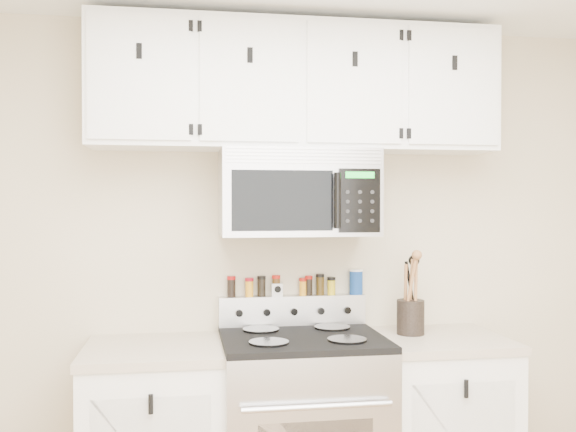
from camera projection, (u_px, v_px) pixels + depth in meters
The scene contains 16 objects.
back_wall at pixel (291, 266), 3.35m from camera, with size 3.50×0.01×2.50m, color #B9AB8B.
range at pixel (302, 432), 3.05m from camera, with size 0.76×0.65×1.10m.
base_cabinet_right at pixel (438, 428), 3.18m from camera, with size 0.64×0.62×0.92m.
microwave at pixel (298, 193), 3.15m from camera, with size 0.76×0.44×0.42m.
upper_cabinets at pixel (297, 88), 3.17m from camera, with size 2.00×0.35×0.62m.
utensil_crock at pixel (411, 314), 3.21m from camera, with size 0.14×0.14×0.40m.
kitchen_timer at pixel (277, 290), 3.30m from camera, with size 0.06×0.05×0.07m, color silver.
salt_canister at pixel (356, 282), 3.37m from camera, with size 0.07×0.07×0.13m.
spice_jar_0 at pixel (231, 287), 3.26m from camera, with size 0.04×0.04×0.11m.
spice_jar_1 at pixel (249, 287), 3.28m from camera, with size 0.04×0.04×0.10m.
spice_jar_2 at pixel (262, 286), 3.29m from camera, with size 0.04×0.04×0.10m.
spice_jar_3 at pixel (276, 286), 3.30m from camera, with size 0.04×0.04×0.11m.
spice_jar_4 at pixel (303, 287), 3.32m from camera, with size 0.04×0.04×0.09m.
spice_jar_5 at pixel (309, 285), 3.33m from camera, with size 0.04×0.04×0.10m.
spice_jar_6 at pixel (320, 284), 3.34m from camera, with size 0.04×0.04×0.11m.
spice_jar_7 at pixel (331, 286), 3.35m from camera, with size 0.04×0.04×0.09m.
Camera 1 is at (-0.55, -1.55, 1.57)m, focal length 40.00 mm.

